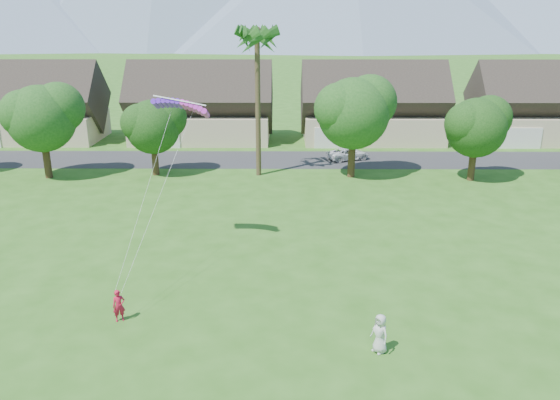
{
  "coord_description": "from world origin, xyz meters",
  "views": [
    {
      "loc": [
        0.21,
        -17.48,
        12.89
      ],
      "look_at": [
        0.0,
        10.0,
        3.8
      ],
      "focal_mm": 35.0,
      "sensor_mm": 36.0,
      "label": 1
    }
  ],
  "objects_px": {
    "watcher": "(380,334)",
    "parked_car": "(348,154)",
    "parafoil_kite": "(182,104)",
    "kite_flyer": "(119,306)"
  },
  "relations": [
    {
      "from": "kite_flyer",
      "to": "parked_car",
      "type": "relative_size",
      "value": 0.37
    },
    {
      "from": "parked_car",
      "to": "parafoil_kite",
      "type": "distance_m",
      "value": 25.74
    },
    {
      "from": "kite_flyer",
      "to": "parked_car",
      "type": "distance_m",
      "value": 32.84
    },
    {
      "from": "watcher",
      "to": "parked_car",
      "type": "relative_size",
      "value": 0.41
    },
    {
      "from": "kite_flyer",
      "to": "parked_car",
      "type": "xyz_separation_m",
      "value": [
        13.58,
        29.9,
        -0.18
      ]
    },
    {
      "from": "parked_car",
      "to": "parafoil_kite",
      "type": "relative_size",
      "value": 1.28
    },
    {
      "from": "kite_flyer",
      "to": "parafoil_kite",
      "type": "relative_size",
      "value": 0.47
    },
    {
      "from": "watcher",
      "to": "parked_car",
      "type": "bearing_deg",
      "value": 138.95
    },
    {
      "from": "watcher",
      "to": "parafoil_kite",
      "type": "height_order",
      "value": "parafoil_kite"
    },
    {
      "from": "kite_flyer",
      "to": "parafoil_kite",
      "type": "xyz_separation_m",
      "value": [
        1.73,
        8.47,
        7.75
      ]
    }
  ]
}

